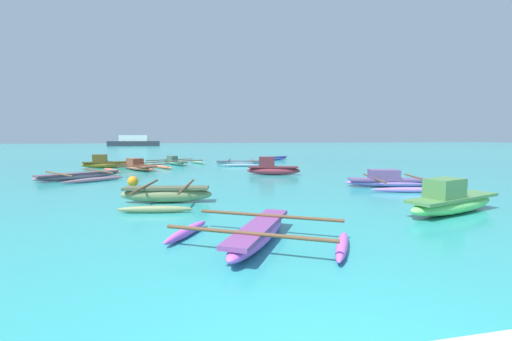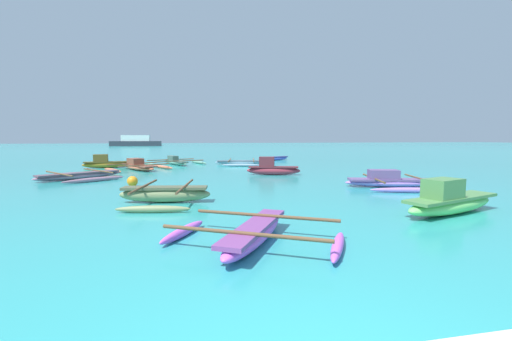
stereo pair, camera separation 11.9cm
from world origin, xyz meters
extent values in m
ellipsoid|color=#7ADE6C|center=(5.85, 6.08, 0.23)|extent=(3.56, 1.83, 0.46)
cube|color=#508648|center=(5.85, 6.08, 0.42)|extent=(3.29, 1.71, 0.08)
cube|color=#508648|center=(5.43, 5.94, 0.71)|extent=(1.13, 0.91, 0.50)
ellipsoid|color=#595BD4|center=(6.80, 27.53, 0.17)|extent=(2.57, 1.61, 0.33)
cube|color=#3D3E81|center=(6.80, 27.53, 0.29)|extent=(2.38, 1.50, 0.08)
ellipsoid|color=#659A81|center=(-1.79, 24.34, 0.15)|extent=(2.03, 3.92, 0.30)
cube|color=#446154|center=(-1.79, 24.34, 0.26)|extent=(1.89, 3.62, 0.08)
cube|color=#446154|center=(-1.99, 24.80, 0.47)|extent=(0.85, 1.21, 0.33)
cylinder|color=brown|center=(-1.45, 23.50, 0.32)|extent=(3.44, 1.48, 0.07)
cylinder|color=brown|center=(-2.14, 25.17, 0.32)|extent=(3.44, 1.48, 0.07)
ellipsoid|color=#659A81|center=(-0.08, 25.05, 0.10)|extent=(1.23, 2.60, 0.20)
ellipsoid|color=#659A81|center=(-3.50, 23.63, 0.10)|extent=(1.23, 2.60, 0.20)
ellipsoid|color=olive|center=(-6.14, 22.46, 0.22)|extent=(3.14, 0.82, 0.43)
cube|color=brown|center=(-6.14, 22.46, 0.39)|extent=(2.89, 0.77, 0.08)
cube|color=brown|center=(-6.53, 22.42, 0.67)|extent=(0.91, 0.53, 0.47)
ellipsoid|color=#87A3BE|center=(3.06, 23.62, 0.15)|extent=(4.01, 1.21, 0.30)
cube|color=slate|center=(3.06, 23.62, 0.26)|extent=(3.69, 1.14, 0.08)
cylinder|color=brown|center=(3.95, 23.45, 0.32)|extent=(0.77, 3.76, 0.07)
cylinder|color=brown|center=(2.18, 23.78, 0.32)|extent=(0.77, 3.76, 0.07)
ellipsoid|color=#87A3BE|center=(3.42, 25.49, 0.10)|extent=(2.58, 0.68, 0.20)
ellipsoid|color=#87A3BE|center=(2.71, 21.74, 0.10)|extent=(2.58, 0.68, 0.20)
ellipsoid|color=#D35DDC|center=(0.19, 4.61, 0.18)|extent=(1.97, 2.94, 0.37)
cube|color=#813F86|center=(0.19, 4.61, 0.33)|extent=(1.83, 2.71, 0.08)
cylinder|color=brown|center=(0.53, 5.21, 0.39)|extent=(2.73, 1.59, 0.07)
cylinder|color=brown|center=(-0.15, 4.00, 0.39)|extent=(2.73, 1.59, 0.07)
ellipsoid|color=#D35DDC|center=(-1.15, 5.37, 0.10)|extent=(1.01, 1.58, 0.20)
ellipsoid|color=#D35DDC|center=(1.54, 3.84, 0.10)|extent=(1.01, 1.58, 0.20)
ellipsoid|color=#992D3C|center=(3.56, 16.09, 0.23)|extent=(2.90, 1.36, 0.47)
cube|color=maroon|center=(3.56, 16.09, 0.43)|extent=(2.68, 1.27, 0.08)
cube|color=maroon|center=(3.22, 16.20, 0.72)|extent=(0.90, 0.66, 0.51)
ellipsoid|color=#D86E4B|center=(-3.91, 20.47, 0.17)|extent=(2.64, 3.60, 0.34)
cube|color=brown|center=(-3.91, 20.47, 0.30)|extent=(2.45, 3.33, 0.08)
cube|color=brown|center=(-4.15, 20.87, 0.52)|extent=(1.14, 1.25, 0.37)
cylinder|color=brown|center=(-3.47, 19.75, 0.36)|extent=(2.79, 1.74, 0.07)
cylinder|color=brown|center=(-4.34, 21.18, 0.36)|extent=(2.79, 1.74, 0.07)
ellipsoid|color=#D86E4B|center=(-2.53, 21.31, 0.10)|extent=(1.49, 2.26, 0.20)
ellipsoid|color=#D86E4B|center=(-5.28, 19.63, 0.10)|extent=(1.49, 2.26, 0.20)
ellipsoid|color=#838D5B|center=(-1.72, 9.24, 0.25)|extent=(2.87, 1.02, 0.50)
cube|color=#545A3F|center=(-1.72, 9.24, 0.46)|extent=(2.64, 0.96, 0.08)
cylinder|color=brown|center=(-1.10, 9.13, 0.52)|extent=(0.55, 2.94, 0.07)
cylinder|color=brown|center=(-2.35, 9.34, 0.52)|extent=(0.55, 2.94, 0.07)
ellipsoid|color=#838D5B|center=(-1.48, 10.70, 0.10)|extent=(2.03, 0.53, 0.20)
ellipsoid|color=#838D5B|center=(-1.96, 7.77, 0.10)|extent=(2.03, 0.53, 0.20)
ellipsoid|color=#A776D5|center=(7.36, 10.78, 0.17)|extent=(4.20, 1.80, 0.33)
cube|color=#684E82|center=(7.36, 10.78, 0.29)|extent=(3.87, 1.68, 0.08)
cube|color=#684E82|center=(6.86, 10.91, 0.52)|extent=(1.29, 0.93, 0.37)
cylinder|color=brown|center=(8.26, 10.54, 0.35)|extent=(0.84, 2.96, 0.07)
cylinder|color=brown|center=(6.46, 11.01, 0.35)|extent=(0.84, 2.96, 0.07)
ellipsoid|color=#A776D5|center=(7.75, 12.25, 0.10)|extent=(2.89, 0.94, 0.20)
ellipsoid|color=#A776D5|center=(6.97, 9.31, 0.10)|extent=(2.89, 0.94, 0.20)
ellipsoid|color=gray|center=(-6.15, 16.30, 0.16)|extent=(3.65, 3.02, 0.32)
cube|color=#5F4754|center=(-6.15, 16.30, 0.28)|extent=(3.38, 2.80, 0.08)
cylinder|color=brown|center=(-5.42, 16.86, 0.34)|extent=(2.01, 2.60, 0.07)
cylinder|color=brown|center=(-6.88, 15.74, 0.34)|extent=(2.01, 2.60, 0.07)
ellipsoid|color=gray|center=(-7.13, 17.58, 0.10)|extent=(2.37, 1.88, 0.20)
ellipsoid|color=gray|center=(-5.17, 15.02, 0.10)|extent=(2.37, 1.88, 0.20)
sphere|color=orange|center=(-3.23, 13.09, 0.22)|extent=(0.43, 0.43, 0.43)
cube|color=#2D333D|center=(-12.23, 82.10, 0.57)|extent=(11.35, 2.50, 1.13)
cube|color=white|center=(-12.23, 82.10, 1.82)|extent=(6.24, 2.12, 1.36)
camera|label=1|loc=(-1.20, -1.62, 2.03)|focal=24.00mm
camera|label=2|loc=(-1.09, -1.65, 2.03)|focal=24.00mm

